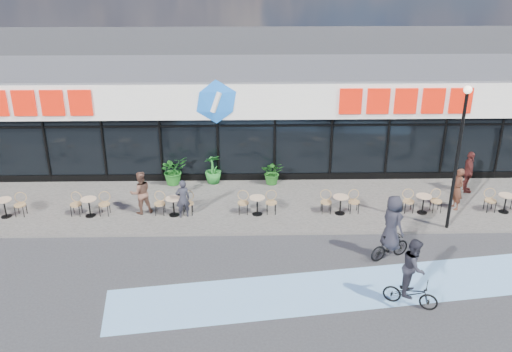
{
  "coord_description": "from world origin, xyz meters",
  "views": [
    {
      "loc": [
        1.21,
        -15.48,
        9.73
      ],
      "look_at": [
        1.61,
        3.5,
        1.75
      ],
      "focal_mm": 38.0,
      "sensor_mm": 36.0,
      "label": 1
    }
  ],
  "objects_px": {
    "cyclist_b": "(392,231)",
    "potted_plant_right": "(273,172)",
    "patron_right": "(141,193)",
    "pedestrian_b": "(468,172)",
    "cyclist_a": "(412,278)",
    "patron_left": "(183,199)",
    "pedestrian_a": "(457,189)",
    "potted_plant_mid": "(213,169)",
    "potted_plant_left": "(173,170)",
    "lamp_post": "(459,147)"
  },
  "relations": [
    {
      "from": "potted_plant_left",
      "to": "pedestrian_a",
      "type": "distance_m",
      "value": 11.88
    },
    {
      "from": "pedestrian_b",
      "to": "cyclist_a",
      "type": "relative_size",
      "value": 0.82
    },
    {
      "from": "potted_plant_right",
      "to": "patron_right",
      "type": "height_order",
      "value": "patron_right"
    },
    {
      "from": "pedestrian_b",
      "to": "pedestrian_a",
      "type": "bearing_deg",
      "value": 157.37
    },
    {
      "from": "lamp_post",
      "to": "cyclist_a",
      "type": "xyz_separation_m",
      "value": [
        -2.72,
        -4.62,
        -2.34
      ]
    },
    {
      "from": "potted_plant_mid",
      "to": "potted_plant_right",
      "type": "distance_m",
      "value": 2.64
    },
    {
      "from": "cyclist_a",
      "to": "patron_left",
      "type": "bearing_deg",
      "value": 141.66
    },
    {
      "from": "pedestrian_b",
      "to": "lamp_post",
      "type": "bearing_deg",
      "value": 159.64
    },
    {
      "from": "potted_plant_right",
      "to": "cyclist_b",
      "type": "bearing_deg",
      "value": -59.57
    },
    {
      "from": "patron_left",
      "to": "pedestrian_a",
      "type": "distance_m",
      "value": 10.82
    },
    {
      "from": "potted_plant_mid",
      "to": "patron_left",
      "type": "relative_size",
      "value": 0.85
    },
    {
      "from": "cyclist_b",
      "to": "potted_plant_right",
      "type": "bearing_deg",
      "value": 120.43
    },
    {
      "from": "patron_right",
      "to": "pedestrian_a",
      "type": "distance_m",
      "value": 12.48
    },
    {
      "from": "patron_right",
      "to": "pedestrian_b",
      "type": "xyz_separation_m",
      "value": [
        13.54,
        1.73,
        0.04
      ]
    },
    {
      "from": "potted_plant_left",
      "to": "pedestrian_a",
      "type": "xyz_separation_m",
      "value": [
        11.56,
        -2.73,
        0.21
      ]
    },
    {
      "from": "potted_plant_left",
      "to": "patron_left",
      "type": "relative_size",
      "value": 0.84
    },
    {
      "from": "cyclist_b",
      "to": "potted_plant_left",
      "type": "bearing_deg",
      "value": 141.81
    },
    {
      "from": "potted_plant_right",
      "to": "cyclist_a",
      "type": "xyz_separation_m",
      "value": [
        3.6,
        -8.84,
        0.3
      ]
    },
    {
      "from": "patron_right",
      "to": "potted_plant_left",
      "type": "bearing_deg",
      "value": -131.36
    },
    {
      "from": "lamp_post",
      "to": "potted_plant_right",
      "type": "xyz_separation_m",
      "value": [
        -6.32,
        4.22,
        -2.64
      ]
    },
    {
      "from": "potted_plant_mid",
      "to": "potted_plant_left",
      "type": "bearing_deg",
      "value": -177.13
    },
    {
      "from": "patron_right",
      "to": "pedestrian_a",
      "type": "height_order",
      "value": "patron_right"
    },
    {
      "from": "potted_plant_right",
      "to": "pedestrian_b",
      "type": "xyz_separation_m",
      "value": [
        8.25,
        -1.02,
        0.36
      ]
    },
    {
      "from": "potted_plant_left",
      "to": "lamp_post",
      "type": "bearing_deg",
      "value": -22.0
    },
    {
      "from": "lamp_post",
      "to": "potted_plant_left",
      "type": "height_order",
      "value": "lamp_post"
    },
    {
      "from": "potted_plant_right",
      "to": "patron_left",
      "type": "height_order",
      "value": "patron_left"
    },
    {
      "from": "pedestrian_b",
      "to": "cyclist_a",
      "type": "distance_m",
      "value": 9.1
    },
    {
      "from": "potted_plant_mid",
      "to": "potted_plant_right",
      "type": "height_order",
      "value": "potted_plant_mid"
    },
    {
      "from": "potted_plant_mid",
      "to": "patron_left",
      "type": "xyz_separation_m",
      "value": [
        -0.99,
        -3.31,
        0.11
      ]
    },
    {
      "from": "pedestrian_b",
      "to": "cyclist_b",
      "type": "xyz_separation_m",
      "value": [
        -4.6,
        -5.19,
        0.04
      ]
    },
    {
      "from": "patron_right",
      "to": "potted_plant_right",
      "type": "bearing_deg",
      "value": -176.0
    },
    {
      "from": "potted_plant_mid",
      "to": "cyclist_b",
      "type": "height_order",
      "value": "cyclist_b"
    },
    {
      "from": "potted_plant_mid",
      "to": "patron_left",
      "type": "height_order",
      "value": "patron_left"
    },
    {
      "from": "patron_left",
      "to": "pedestrian_a",
      "type": "bearing_deg",
      "value": 164.51
    },
    {
      "from": "pedestrian_b",
      "to": "potted_plant_left",
      "type": "bearing_deg",
      "value": 95.61
    },
    {
      "from": "potted_plant_mid",
      "to": "patron_left",
      "type": "bearing_deg",
      "value": -106.61
    },
    {
      "from": "potted_plant_mid",
      "to": "patron_right",
      "type": "distance_m",
      "value": 3.97
    },
    {
      "from": "pedestrian_b",
      "to": "patron_right",
      "type": "bearing_deg",
      "value": 107.94
    },
    {
      "from": "patron_left",
      "to": "pedestrian_a",
      "type": "relative_size",
      "value": 0.9
    },
    {
      "from": "pedestrian_a",
      "to": "potted_plant_mid",
      "type": "bearing_deg",
      "value": -113.68
    },
    {
      "from": "potted_plant_right",
      "to": "pedestrian_b",
      "type": "relative_size",
      "value": 0.6
    },
    {
      "from": "pedestrian_a",
      "to": "potted_plant_left",
      "type": "bearing_deg",
      "value": -110.96
    },
    {
      "from": "lamp_post",
      "to": "potted_plant_right",
      "type": "distance_m",
      "value": 8.05
    },
    {
      "from": "potted_plant_mid",
      "to": "patron_right",
      "type": "relative_size",
      "value": 0.75
    },
    {
      "from": "lamp_post",
      "to": "pedestrian_b",
      "type": "xyz_separation_m",
      "value": [
        1.93,
        3.2,
        -2.28
      ]
    },
    {
      "from": "patron_left",
      "to": "cyclist_a",
      "type": "height_order",
      "value": "cyclist_a"
    },
    {
      "from": "patron_left",
      "to": "pedestrian_b",
      "type": "relative_size",
      "value": 0.85
    },
    {
      "from": "potted_plant_left",
      "to": "pedestrian_b",
      "type": "height_order",
      "value": "pedestrian_b"
    },
    {
      "from": "potted_plant_left",
      "to": "potted_plant_mid",
      "type": "height_order",
      "value": "potted_plant_mid"
    },
    {
      "from": "patron_right",
      "to": "pedestrian_b",
      "type": "height_order",
      "value": "pedestrian_b"
    }
  ]
}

